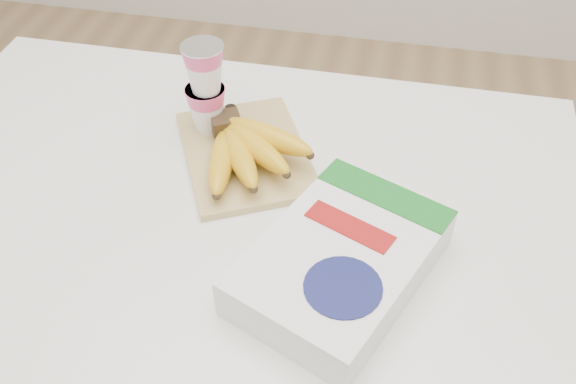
% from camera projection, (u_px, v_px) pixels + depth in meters
% --- Properties ---
extents(table, '(1.13, 0.75, 0.85)m').
position_uv_depth(table, '(239.00, 345.00, 1.30)').
color(table, white).
rests_on(table, ground).
extents(cutting_board, '(0.30, 0.33, 0.01)m').
position_uv_depth(cutting_board, '(246.00, 153.00, 1.07)').
color(cutting_board, tan).
rests_on(cutting_board, table).
extents(bananas, '(0.20, 0.21, 0.07)m').
position_uv_depth(bananas, '(245.00, 148.00, 1.03)').
color(bananas, '#382816').
rests_on(bananas, cutting_board).
extents(yogurt_stack, '(0.07, 0.07, 0.16)m').
position_uv_depth(yogurt_stack, '(205.00, 86.00, 1.05)').
color(yogurt_stack, white).
rests_on(yogurt_stack, cutting_board).
extents(cereal_box, '(0.30, 0.35, 0.07)m').
position_uv_depth(cereal_box, '(341.00, 262.00, 0.87)').
color(cereal_box, white).
rests_on(cereal_box, table).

